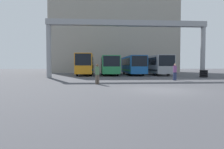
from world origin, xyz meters
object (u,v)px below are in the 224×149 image
pedestrian_near_center (97,73)px  tire_stack (204,74)px  bus_slot_3 (155,64)px  bus_slot_2 (133,64)px  pedestrian_mid_left (175,71)px  bus_slot_0 (85,63)px  bus_slot_1 (109,65)px

pedestrian_near_center → tire_stack: bearing=-162.3°
tire_stack → bus_slot_3: bearing=115.8°
pedestrian_near_center → bus_slot_2: bearing=-124.0°
bus_slot_2 → pedestrian_mid_left: (2.05, -13.30, -0.84)m
bus_slot_2 → bus_slot_3: bearing=0.7°
pedestrian_mid_left → tire_stack: 7.79m
bus_slot_3 → tire_stack: size_ratio=10.85×
pedestrian_near_center → pedestrian_mid_left: bearing=-169.3°
bus_slot_2 → pedestrian_near_center: 18.14m
bus_slot_0 → bus_slot_3: (11.84, 0.41, -0.11)m
bus_slot_1 → pedestrian_mid_left: 14.15m
pedestrian_near_center → tire_stack: 16.49m
bus_slot_3 → pedestrian_near_center: bus_slot_3 is taller
bus_slot_1 → pedestrian_near_center: bus_slot_1 is taller
bus_slot_1 → bus_slot_3: bearing=4.0°
bus_slot_1 → bus_slot_3: bus_slot_3 is taller
bus_slot_1 → pedestrian_mid_left: (6.00, -12.79, -0.81)m
bus_slot_1 → bus_slot_3: (7.90, 0.56, 0.07)m
tire_stack → pedestrian_mid_left: bearing=-139.3°
bus_slot_3 → pedestrian_near_center: size_ratio=6.88×
bus_slot_0 → bus_slot_2: (7.90, 0.36, -0.15)m
bus_slot_0 → pedestrian_near_center: bearing=-83.3°
bus_slot_0 → tire_stack: bearing=-26.4°
bus_slot_0 → bus_slot_2: bearing=2.6°
bus_slot_0 → bus_slot_1: 3.95m
bus_slot_0 → pedestrian_mid_left: bearing=-52.5°
bus_slot_1 → pedestrian_mid_left: size_ratio=5.87×
bus_slot_2 → pedestrian_near_center: bus_slot_2 is taller
tire_stack → bus_slot_2: bearing=134.0°
bus_slot_0 → bus_slot_2: size_ratio=0.94×
bus_slot_0 → pedestrian_near_center: bus_slot_0 is taller
bus_slot_0 → tire_stack: bus_slot_0 is taller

